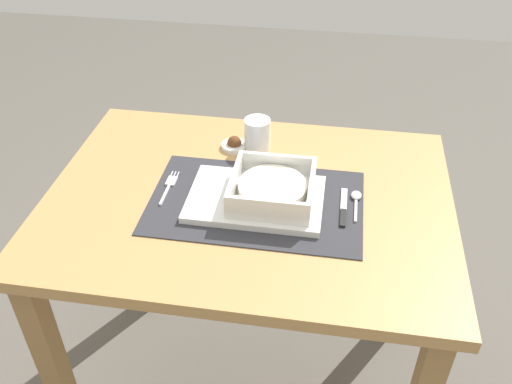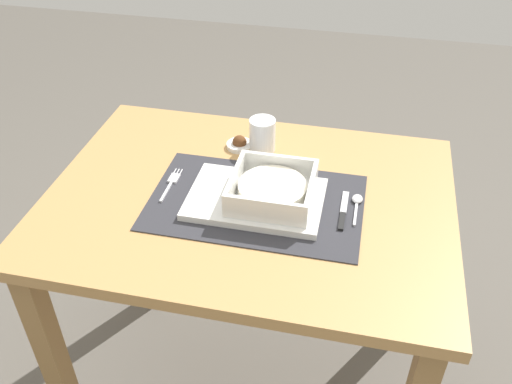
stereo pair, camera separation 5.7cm
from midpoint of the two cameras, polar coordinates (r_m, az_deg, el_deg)
dining_table at (r=1.35m, az=0.51°, el=-4.36°), size 0.93×0.69×0.75m
placemat at (r=1.25m, az=1.29°, el=-1.06°), size 0.48×0.30×0.00m
serving_plate at (r=1.25m, az=1.27°, el=-0.74°), size 0.30×0.20×0.02m
porridge_bowl at (r=1.23m, az=3.01°, el=0.19°), size 0.18×0.18×0.06m
fork at (r=1.32m, az=-7.42°, el=0.99°), size 0.02×0.13×0.00m
spoon at (r=1.27m, az=11.58°, el=-1.02°), size 0.02×0.11×0.01m
butter_knife at (r=1.24m, az=10.21°, el=-2.12°), size 0.01×0.14×0.01m
drinking_glass at (r=1.41m, az=1.81°, el=5.69°), size 0.07×0.07×0.09m
condiment_saucer at (r=1.44m, az=-0.57°, el=4.94°), size 0.07×0.07×0.04m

